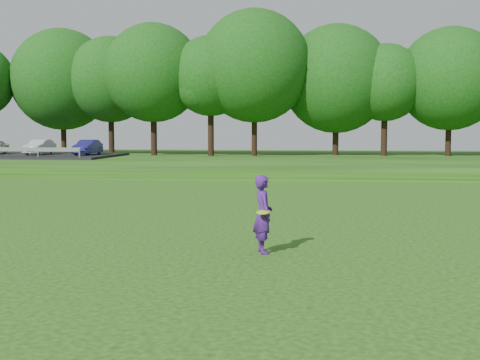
# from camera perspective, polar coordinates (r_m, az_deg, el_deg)

# --- Properties ---
(ground) EXTENTS (140.00, 140.00, 0.00)m
(ground) POSITION_cam_1_polar(r_m,az_deg,el_deg) (13.69, -9.14, -6.88)
(ground) COLOR #193D0B
(ground) RESTS_ON ground
(berm) EXTENTS (130.00, 30.00, 0.60)m
(berm) POSITION_cam_1_polar(r_m,az_deg,el_deg) (47.09, 2.34, 1.78)
(berm) COLOR #193D0B
(berm) RESTS_ON ground
(walking_path) EXTENTS (130.00, 1.60, 0.04)m
(walking_path) POSITION_cam_1_polar(r_m,az_deg,el_deg) (33.20, 0.42, 0.05)
(walking_path) COLOR gray
(walking_path) RESTS_ON ground
(treeline) EXTENTS (104.00, 7.00, 15.00)m
(treeline) POSITION_cam_1_polar(r_m,az_deg,el_deg) (51.29, 2.74, 10.75)
(treeline) COLOR #11410F
(treeline) RESTS_ON berm
(woman) EXTENTS (0.62, 0.84, 1.76)m
(woman) POSITION_cam_1_polar(r_m,az_deg,el_deg) (13.43, 2.19, -3.25)
(woman) COLOR #471B7B
(woman) RESTS_ON ground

